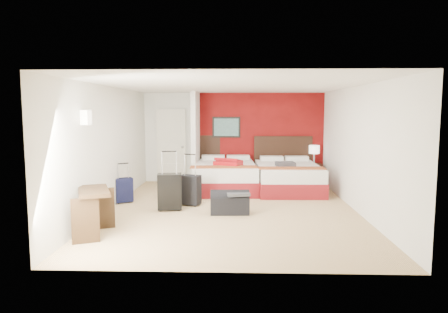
{
  "coord_description": "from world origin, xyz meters",
  "views": [
    {
      "loc": [
        0.12,
        -8.13,
        2.01
      ],
      "look_at": [
        -0.18,
        0.8,
        1.0
      ],
      "focal_mm": 32.59,
      "sensor_mm": 36.0,
      "label": 1
    }
  ],
  "objects_px": {
    "desk": "(94,212)",
    "suitcase_navy": "(124,191)",
    "red_suitcase_open": "(228,162)",
    "suitcase_black": "(170,193)",
    "suitcase_charcoal": "(190,191)",
    "table_lamp": "(314,155)",
    "bed_left": "(225,177)",
    "bed_right": "(288,178)",
    "nightstand": "(314,174)",
    "duffel_bag": "(230,204)"
  },
  "relations": [
    {
      "from": "bed_left",
      "to": "bed_right",
      "type": "relative_size",
      "value": 1.02
    },
    {
      "from": "bed_left",
      "to": "desk",
      "type": "xyz_separation_m",
      "value": [
        -1.98,
        -3.9,
        0.05
      ]
    },
    {
      "from": "bed_right",
      "to": "nightstand",
      "type": "relative_size",
      "value": 3.85
    },
    {
      "from": "suitcase_charcoal",
      "to": "duffel_bag",
      "type": "relative_size",
      "value": 0.82
    },
    {
      "from": "nightstand",
      "to": "suitcase_black",
      "type": "bearing_deg",
      "value": -135.72
    },
    {
      "from": "bed_right",
      "to": "red_suitcase_open",
      "type": "relative_size",
      "value": 2.52
    },
    {
      "from": "bed_right",
      "to": "suitcase_navy",
      "type": "bearing_deg",
      "value": -159.78
    },
    {
      "from": "bed_left",
      "to": "suitcase_black",
      "type": "relative_size",
      "value": 3.11
    },
    {
      "from": "bed_right",
      "to": "desk",
      "type": "height_order",
      "value": "desk"
    },
    {
      "from": "red_suitcase_open",
      "to": "suitcase_navy",
      "type": "height_order",
      "value": "red_suitcase_open"
    },
    {
      "from": "table_lamp",
      "to": "suitcase_black",
      "type": "distance_m",
      "value": 4.61
    },
    {
      "from": "desk",
      "to": "suitcase_navy",
      "type": "bearing_deg",
      "value": 72.12
    },
    {
      "from": "bed_left",
      "to": "suitcase_black",
      "type": "bearing_deg",
      "value": -118.5
    },
    {
      "from": "red_suitcase_open",
      "to": "nightstand",
      "type": "xyz_separation_m",
      "value": [
        2.31,
        0.93,
        -0.44
      ]
    },
    {
      "from": "bed_left",
      "to": "suitcase_navy",
      "type": "height_order",
      "value": "bed_left"
    },
    {
      "from": "suitcase_charcoal",
      "to": "suitcase_navy",
      "type": "bearing_deg",
      "value": -167.64
    },
    {
      "from": "table_lamp",
      "to": "suitcase_charcoal",
      "type": "xyz_separation_m",
      "value": [
        -3.09,
        -2.58,
        -0.51
      ]
    },
    {
      "from": "table_lamp",
      "to": "duffel_bag",
      "type": "height_order",
      "value": "table_lamp"
    },
    {
      "from": "nightstand",
      "to": "suitcase_charcoal",
      "type": "bearing_deg",
      "value": -137.12
    },
    {
      "from": "table_lamp",
      "to": "nightstand",
      "type": "bearing_deg",
      "value": 0.0
    },
    {
      "from": "nightstand",
      "to": "duffel_bag",
      "type": "height_order",
      "value": "nightstand"
    },
    {
      "from": "table_lamp",
      "to": "desk",
      "type": "bearing_deg",
      "value": -132.83
    },
    {
      "from": "red_suitcase_open",
      "to": "nightstand",
      "type": "relative_size",
      "value": 1.53
    },
    {
      "from": "nightstand",
      "to": "desk",
      "type": "bearing_deg",
      "value": -129.84
    },
    {
      "from": "suitcase_black",
      "to": "suitcase_navy",
      "type": "height_order",
      "value": "suitcase_black"
    },
    {
      "from": "red_suitcase_open",
      "to": "bed_right",
      "type": "bearing_deg",
      "value": 23.2
    },
    {
      "from": "suitcase_black",
      "to": "suitcase_navy",
      "type": "relative_size",
      "value": 1.39
    },
    {
      "from": "bed_right",
      "to": "table_lamp",
      "type": "height_order",
      "value": "table_lamp"
    },
    {
      "from": "duffel_bag",
      "to": "table_lamp",
      "type": "bearing_deg",
      "value": 52.72
    },
    {
      "from": "bed_left",
      "to": "suitcase_black",
      "type": "xyz_separation_m",
      "value": [
        -1.04,
        -2.2,
        0.02
      ]
    },
    {
      "from": "suitcase_navy",
      "to": "duffel_bag",
      "type": "relative_size",
      "value": 0.68
    },
    {
      "from": "suitcase_charcoal",
      "to": "suitcase_navy",
      "type": "height_order",
      "value": "suitcase_charcoal"
    },
    {
      "from": "bed_left",
      "to": "desk",
      "type": "relative_size",
      "value": 2.44
    },
    {
      "from": "bed_right",
      "to": "nightstand",
      "type": "xyz_separation_m",
      "value": [
        0.82,
        0.92,
        -0.04
      ]
    },
    {
      "from": "red_suitcase_open",
      "to": "suitcase_charcoal",
      "type": "distance_m",
      "value": 1.87
    },
    {
      "from": "nightstand",
      "to": "suitcase_navy",
      "type": "bearing_deg",
      "value": -149.31
    },
    {
      "from": "bed_right",
      "to": "duffel_bag",
      "type": "xyz_separation_m",
      "value": [
        -1.41,
        -2.33,
        -0.14
      ]
    },
    {
      "from": "suitcase_black",
      "to": "suitcase_navy",
      "type": "distance_m",
      "value": 1.29
    },
    {
      "from": "red_suitcase_open",
      "to": "suitcase_black",
      "type": "bearing_deg",
      "value": -96.06
    },
    {
      "from": "red_suitcase_open",
      "to": "desk",
      "type": "bearing_deg",
      "value": -96.18
    },
    {
      "from": "bed_right",
      "to": "red_suitcase_open",
      "type": "distance_m",
      "value": 1.54
    },
    {
      "from": "red_suitcase_open",
      "to": "duffel_bag",
      "type": "distance_m",
      "value": 2.37
    },
    {
      "from": "bed_right",
      "to": "desk",
      "type": "xyz_separation_m",
      "value": [
        -3.57,
        -3.82,
        0.05
      ]
    },
    {
      "from": "red_suitcase_open",
      "to": "suitcase_black",
      "type": "relative_size",
      "value": 1.21
    },
    {
      "from": "bed_left",
      "to": "suitcase_navy",
      "type": "distance_m",
      "value": 2.67
    },
    {
      "from": "suitcase_navy",
      "to": "suitcase_charcoal",
      "type": "bearing_deg",
      "value": -36.83
    },
    {
      "from": "red_suitcase_open",
      "to": "suitcase_charcoal",
      "type": "relative_size",
      "value": 1.41
    },
    {
      "from": "red_suitcase_open",
      "to": "suitcase_black",
      "type": "distance_m",
      "value": 2.41
    },
    {
      "from": "bed_right",
      "to": "desk",
      "type": "bearing_deg",
      "value": -134.42
    },
    {
      "from": "suitcase_charcoal",
      "to": "desk",
      "type": "height_order",
      "value": "desk"
    }
  ]
}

